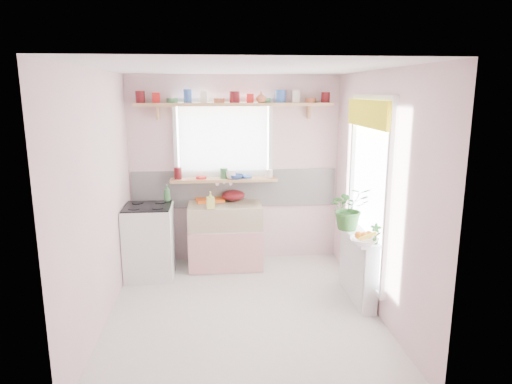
{
  "coord_description": "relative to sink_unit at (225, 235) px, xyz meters",
  "views": [
    {
      "loc": [
        -0.28,
        -4.45,
        2.29
      ],
      "look_at": [
        0.19,
        0.55,
        1.17
      ],
      "focal_mm": 32.0,
      "sensor_mm": 36.0,
      "label": 1
    }
  ],
  "objects": [
    {
      "name": "windowsill",
      "position": [
        -0.0,
        0.19,
        0.71
      ],
      "size": [
        1.4,
        0.22,
        0.04
      ],
      "primitive_type": "cube",
      "color": "tan",
      "rests_on": "room"
    },
    {
      "name": "dish_tray",
      "position": [
        -0.2,
        0.21,
        0.44
      ],
      "size": [
        0.4,
        0.33,
        0.04
      ],
      "primitive_type": "cube",
      "rotation": [
        0.0,
        0.0,
        0.19
      ],
      "color": "orange",
      "rests_on": "sink_unit"
    },
    {
      "name": "sill_crockery",
      "position": [
        -0.0,
        0.19,
        0.78
      ],
      "size": [
        1.35,
        0.11,
        0.12
      ],
      "color": "#590F14",
      "rests_on": "windowsill"
    },
    {
      "name": "jade_plant",
      "position": [
        1.36,
        -0.97,
        0.59
      ],
      "size": [
        0.46,
        0.41,
        0.49
      ],
      "primitive_type": "imported",
      "rotation": [
        0.0,
        0.0,
        0.06
      ],
      "color": "#2E6026",
      "rests_on": "radiator_ledge"
    },
    {
      "name": "fruit_bowl",
      "position": [
        1.36,
        -1.49,
        0.38
      ],
      "size": [
        0.36,
        0.36,
        0.07
      ],
      "primitive_type": "imported",
      "rotation": [
        0.0,
        0.0,
        -0.39
      ],
      "color": "white",
      "rests_on": "radiator_ledge"
    },
    {
      "name": "pine_shelf",
      "position": [
        0.15,
        0.18,
        1.69
      ],
      "size": [
        2.52,
        0.24,
        0.04
      ],
      "primitive_type": "cube",
      "color": "tan",
      "rests_on": "room"
    },
    {
      "name": "soap_bottle_sink",
      "position": [
        -0.18,
        -0.19,
        0.53
      ],
      "size": [
        0.11,
        0.11,
        0.22
      ],
      "primitive_type": "imported",
      "rotation": [
        0.0,
        0.0,
        0.13
      ],
      "color": "#D6DC62",
      "rests_on": "sink_unit"
    },
    {
      "name": "cooker_bottle",
      "position": [
        -0.73,
        -0.02,
        0.59
      ],
      "size": [
        0.09,
        0.09,
        0.22
      ],
      "primitive_type": "imported",
      "rotation": [
        0.0,
        0.0,
        0.1
      ],
      "color": "#408146",
      "rests_on": "cooker"
    },
    {
      "name": "room",
      "position": [
        0.81,
        -0.43,
        0.94
      ],
      "size": [
        3.2,
        3.2,
        3.2
      ],
      "color": "beige",
      "rests_on": "ground"
    },
    {
      "name": "colander",
      "position": [
        0.12,
        0.21,
        0.49
      ],
      "size": [
        0.39,
        0.39,
        0.14
      ],
      "primitive_type": "ellipsoid",
      "rotation": [
        0.0,
        0.0,
        -0.3
      ],
      "color": "#5C0F14",
      "rests_on": "sink_unit"
    },
    {
      "name": "herb_pot",
      "position": [
        1.48,
        -1.49,
        0.45
      ],
      "size": [
        0.13,
        0.1,
        0.21
      ],
      "primitive_type": "imported",
      "rotation": [
        0.0,
        0.0,
        -0.29
      ],
      "color": "#296327",
      "rests_on": "radiator_ledge"
    },
    {
      "name": "sill_cup",
      "position": [
        0.09,
        0.13,
        0.78
      ],
      "size": [
        0.14,
        0.14,
        0.1
      ],
      "primitive_type": "imported",
      "rotation": [
        0.0,
        0.0,
        -0.14
      ],
      "color": "white",
      "rests_on": "windowsill"
    },
    {
      "name": "sink_unit",
      "position": [
        0.0,
        0.0,
        0.0
      ],
      "size": [
        0.95,
        0.65,
        1.11
      ],
      "color": "white",
      "rests_on": "ground"
    },
    {
      "name": "shelf_vase",
      "position": [
        0.48,
        0.12,
        1.78
      ],
      "size": [
        0.16,
        0.16,
        0.14
      ],
      "primitive_type": "imported",
      "rotation": [
        0.0,
        0.0,
        0.21
      ],
      "color": "#B75A38",
      "rests_on": "pine_shelf"
    },
    {
      "name": "shelf_crockery",
      "position": [
        0.13,
        0.18,
        1.76
      ],
      "size": [
        2.47,
        0.11,
        0.12
      ],
      "color": "#590F14",
      "rests_on": "pine_shelf"
    },
    {
      "name": "cooker",
      "position": [
        -0.95,
        -0.24,
        0.03
      ],
      "size": [
        0.58,
        0.58,
        0.93
      ],
      "color": "white",
      "rests_on": "ground"
    },
    {
      "name": "sill_bowl",
      "position": [
        0.16,
        0.13,
        0.76
      ],
      "size": [
        0.23,
        0.23,
        0.06
      ],
      "primitive_type": "imported",
      "rotation": [
        0.0,
        0.0,
        -0.34
      ],
      "color": "#2F509B",
      "rests_on": "windowsill"
    },
    {
      "name": "fruit",
      "position": [
        1.37,
        -1.49,
        0.44
      ],
      "size": [
        0.2,
        0.14,
        0.1
      ],
      "color": "orange",
      "rests_on": "fruit_bowl"
    },
    {
      "name": "radiator_ledge",
      "position": [
        1.45,
        -1.09,
        -0.03
      ],
      "size": [
        0.22,
        0.95,
        0.78
      ],
      "color": "white",
      "rests_on": "ground"
    }
  ]
}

